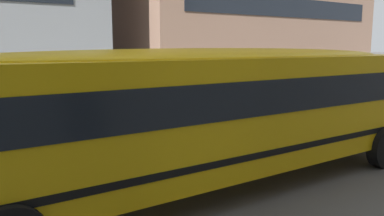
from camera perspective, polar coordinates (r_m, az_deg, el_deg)
ground_plane at (r=8.63m, az=-26.04°, el=-11.35°), size 400.00×400.00×0.00m
lane_centreline at (r=8.63m, az=-26.05°, el=-11.33°), size 110.00×0.16×0.01m
school_bus at (r=7.75m, az=1.98°, el=0.17°), size 12.69×3.01×2.83m
parked_car_white_by_entrance at (r=23.65m, az=24.04°, el=3.25°), size 3.90×1.89×1.64m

